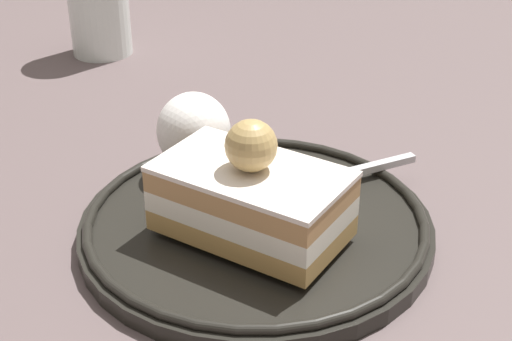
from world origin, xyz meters
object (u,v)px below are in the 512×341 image
Objects in this scene: cake_slice at (253,196)px; whipped_cream_dollop at (194,131)px; dessert_plate at (256,224)px; drink_glass_far at (98,1)px; fork at (342,175)px.

cake_slice reaches higher than whipped_cream_dollop.
drink_glass_far is at bearing 143.35° from dessert_plate.
dessert_plate is 0.04m from cake_slice.
cake_slice is at bearing -35.58° from whipped_cream_dollop.
cake_slice reaches higher than dessert_plate.
fork is (0.09, 0.03, -0.02)m from whipped_cream_dollop.
dessert_plate is 0.35m from drink_glass_far.
fork is 0.34m from drink_glass_far.
dessert_plate is 0.08m from whipped_cream_dollop.
fork is (0.03, 0.06, 0.01)m from dessert_plate.
cake_slice reaches higher than fork.
fork is at bearing 18.01° from whipped_cream_dollop.
whipped_cream_dollop is at bearing -39.00° from drink_glass_far.
cake_slice is 0.09m from fork.
fork is (0.02, 0.08, -0.02)m from cake_slice.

